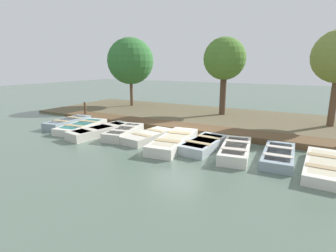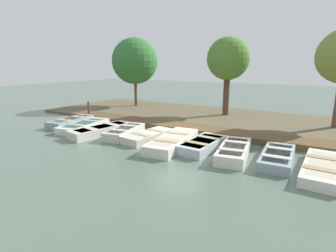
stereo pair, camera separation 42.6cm
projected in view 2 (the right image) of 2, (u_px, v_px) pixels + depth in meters
The scene contains 16 objects.
ground_plane at pixel (178, 136), 13.05m from camera, with size 80.00×80.00×0.00m, color #566B5B.
shore_bank at pixel (214, 118), 17.23m from camera, with size 8.00×24.00×0.13m.
dock_walkway at pixel (188, 128), 13.99m from camera, with size 1.44×17.04×0.29m.
rowboat_0 at pixel (71, 122), 15.32m from camera, with size 2.91×1.31×0.43m.
rowboat_1 at pixel (84, 126), 14.41m from camera, with size 3.25×1.66×0.37m.
rowboat_2 at pixel (101, 130), 13.35m from camera, with size 3.49×1.59×0.43m.
rowboat_3 at pixel (125, 132), 13.00m from camera, with size 2.78×1.40×0.44m.
rowboat_4 at pixel (149, 136), 12.37m from camera, with size 2.81×1.42×0.37m.
rowboat_5 at pixel (173, 141), 11.37m from camera, with size 3.65×1.54×0.44m.
rowboat_6 at pixel (203, 144), 11.00m from camera, with size 2.75×1.37×0.40m.
rowboat_7 at pixel (234, 151), 10.12m from camera, with size 2.96×1.43×0.44m.
rowboat_8 at pixel (277, 157), 9.57m from camera, with size 2.83×1.17×0.37m.
rowboat_9 at pixel (322, 168), 8.53m from camera, with size 3.27×1.24×0.36m.
mooring_post_near at pixel (89, 110), 17.39m from camera, with size 0.14×0.14×1.11m.
park_tree_far_left at pixel (135, 61), 21.14m from camera, with size 3.69×3.69×5.60m.
park_tree_left at pixel (228, 59), 17.05m from camera, with size 2.77×2.77×5.24m.
Camera 2 is at (11.09, 5.98, 3.46)m, focal length 28.00 mm.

